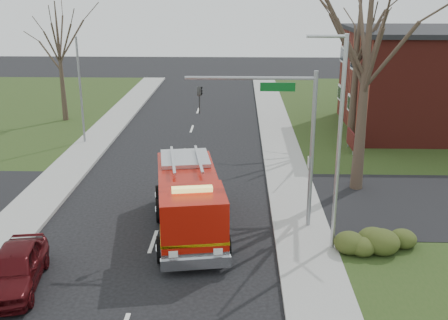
{
  "coord_description": "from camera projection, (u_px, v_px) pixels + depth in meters",
  "views": [
    {
      "loc": [
        3.48,
        -19.24,
        9.92
      ],
      "look_at": [
        2.77,
        4.72,
        2.0
      ],
      "focal_mm": 42.0,
      "sensor_mm": 36.0,
      "label": 1
    }
  ],
  "objects": [
    {
      "name": "bare_tree_far",
      "position": [
        358.0,
        44.0,
        33.36
      ],
      "size": [
        5.25,
        5.25,
        10.5
      ],
      "color": "#342A1E",
      "rests_on": "ground"
    },
    {
      "name": "fire_engine",
      "position": [
        189.0,
        203.0,
        21.87
      ],
      "size": [
        3.75,
        7.64,
        2.95
      ],
      "rotation": [
        0.0,
        0.0,
        0.16
      ],
      "color": "#A31207",
      "rests_on": "ground"
    },
    {
      "name": "parked_car_maroon",
      "position": [
        15.0,
        268.0,
        18.03
      ],
      "size": [
        2.32,
        4.45,
        1.44
      ],
      "primitive_type": "imported",
      "rotation": [
        0.0,
        0.0,
        0.15
      ],
      "color": "#440B0E",
      "rests_on": "ground"
    },
    {
      "name": "traffic_signal_mast",
      "position": [
        282.0,
        122.0,
        21.27
      ],
      "size": [
        5.29,
        0.18,
        6.8
      ],
      "color": "gray",
      "rests_on": "ground"
    },
    {
      "name": "sidewalk_left",
      "position": [
        4.0,
        238.0,
        21.62
      ],
      "size": [
        2.4,
        80.0,
        0.15
      ],
      "primitive_type": "cube",
      "color": "gray",
      "rests_on": "ground"
    },
    {
      "name": "streetlight_pole",
      "position": [
        338.0,
        140.0,
        19.37
      ],
      "size": [
        1.48,
        0.16,
        8.4
      ],
      "color": "#B7BABF",
      "rests_on": "ground"
    },
    {
      "name": "hedge_corner",
      "position": [
        382.0,
        243.0,
        20.09
      ],
      "size": [
        2.8,
        2.0,
        0.9
      ],
      "primitive_type": "ellipsoid",
      "color": "#2E3F16",
      "rests_on": "lawn_right"
    },
    {
      "name": "health_center_sign",
      "position": [
        351.0,
        139.0,
        32.76
      ],
      "size": [
        0.12,
        2.0,
        1.4
      ],
      "color": "#4D1212",
      "rests_on": "ground"
    },
    {
      "name": "bare_tree_near",
      "position": [
        368.0,
        43.0,
        24.57
      ],
      "size": [
        6.0,
        6.0,
        12.0
      ],
      "color": "#342A1E",
      "rests_on": "ground"
    },
    {
      "name": "ground",
      "position": [
        153.0,
        242.0,
        21.47
      ],
      "size": [
        120.0,
        120.0,
        0.0
      ],
      "primitive_type": "plane",
      "color": "black",
      "rests_on": "ground"
    },
    {
      "name": "sidewalk_right",
      "position": [
        305.0,
        242.0,
        21.27
      ],
      "size": [
        2.4,
        80.0,
        0.15
      ],
      "primitive_type": "cube",
      "color": "gray",
      "rests_on": "ground"
    },
    {
      "name": "bare_tree_left",
      "position": [
        59.0,
        49.0,
        38.99
      ],
      "size": [
        4.5,
        4.5,
        9.0
      ],
      "color": "#342A1E",
      "rests_on": "ground"
    },
    {
      "name": "utility_pole_far",
      "position": [
        81.0,
        92.0,
        33.85
      ],
      "size": [
        0.14,
        0.14,
        7.0
      ],
      "primitive_type": "cylinder",
      "color": "gray",
      "rests_on": "ground"
    }
  ]
}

